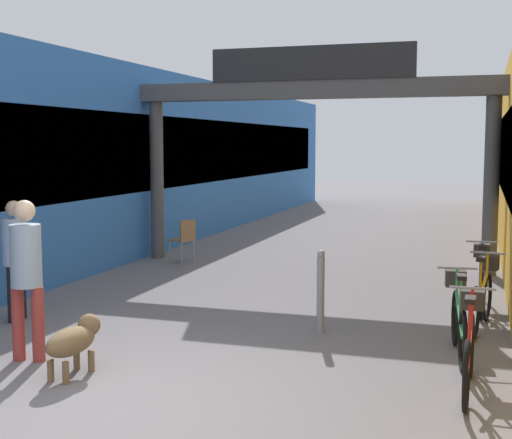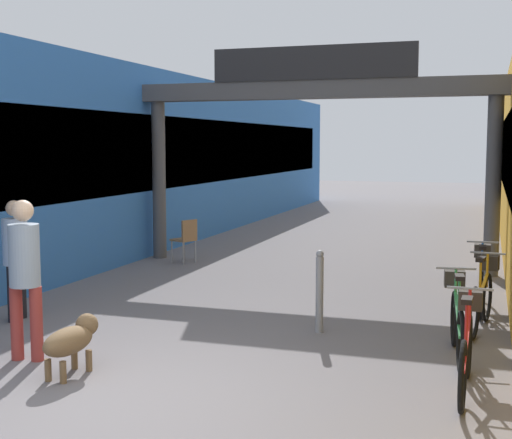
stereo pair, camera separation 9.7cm
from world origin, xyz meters
name	(u,v)px [view 2 (the right image)]	position (x,y,z in m)	size (l,w,h in m)	color
ground_plane	(111,405)	(0.00, 0.00, 0.00)	(80.00, 80.00, 0.00)	slate
storefront_left	(149,159)	(-5.09, 11.00, 2.02)	(3.00, 26.00, 4.04)	blue
arcade_sign_gateway	(314,112)	(0.00, 7.95, 3.03)	(7.40, 0.47, 4.27)	#4C4C4F
pedestrian_with_dog	(25,269)	(-1.59, 0.95, 1.04)	(0.40, 0.38, 1.81)	#99332D
pedestrian_companion	(15,252)	(-2.86, 2.47, 0.95)	(0.39, 0.40, 1.66)	black
dog_on_leash	(72,339)	(-0.84, 0.68, 0.38)	(0.38, 0.83, 0.60)	brown
bicycle_red_nearest	(467,347)	(3.12, 1.46, 0.44)	(0.46, 1.69, 0.98)	black
bicycle_green_second	(457,318)	(2.98, 2.64, 0.44)	(0.46, 1.69, 0.98)	black
bicycle_orange_third	(482,296)	(3.24, 3.99, 0.44)	(0.46, 1.68, 0.98)	black
bicycle_blue_farthest	(481,280)	(3.22, 5.10, 0.44)	(0.46, 1.69, 0.98)	black
bollard_post_metal	(320,291)	(1.25, 3.13, 0.54)	(0.10, 0.10, 1.07)	gray
cafe_chair_wood_nearer	(186,237)	(-2.54, 7.51, 0.54)	(0.52, 0.52, 0.89)	gray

